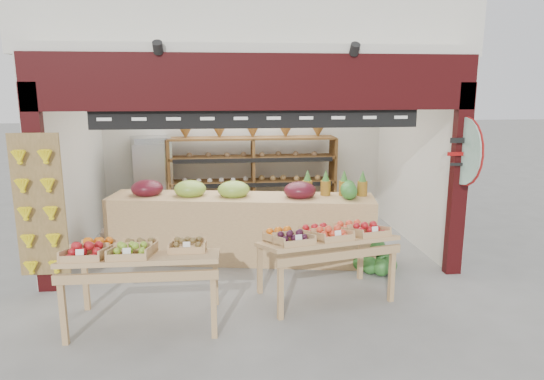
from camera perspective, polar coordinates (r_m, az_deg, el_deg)
The scene contains 11 objects.
ground at distance 7.71m, azimuth -2.18°, elevation -7.61°, with size 60.00×60.00×0.00m, color slate.
shop_structure at distance 8.97m, azimuth -3.18°, elevation 20.55°, with size 6.36×5.12×5.40m.
banana_board at distance 6.63m, azimuth -25.73°, elevation -2.02°, with size 0.60×0.15×1.80m.
gift_sign at distance 6.96m, azimuth 21.71°, elevation 4.25°, with size 0.04×0.93×0.92m.
back_shelving at distance 9.18m, azimuth -2.26°, elevation 3.25°, with size 3.15×0.52×1.93m.
refrigerator at distance 9.37m, azimuth -13.88°, elevation 0.95°, with size 0.66×0.66×1.69m, color #ADB0B4.
cardboard_stack at distance 8.29m, azimuth -16.31°, elevation -5.06°, with size 0.97×0.71×0.61m.
mid_counter at distance 7.37m, azimuth -3.74°, elevation -4.15°, with size 4.03×1.44×1.22m.
display_table_left at distance 5.54m, azimuth -15.97°, elevation -7.22°, with size 1.65×0.94×1.04m.
display_table_right at distance 6.00m, azimuth 6.28°, elevation -5.52°, with size 1.72×1.20×1.00m.
watermelon_pile at distance 7.16m, azimuth 12.02°, elevation -8.12°, with size 0.60×0.60×0.47m.
Camera 1 is at (-0.50, -7.24, 2.59)m, focal length 32.00 mm.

